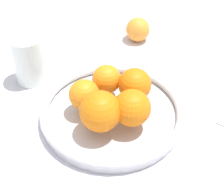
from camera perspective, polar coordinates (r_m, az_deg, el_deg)
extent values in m
plane|color=silver|center=(0.83, 0.00, -3.49)|extent=(4.00, 4.00, 0.00)
cylinder|color=silver|center=(0.82, 0.00, -3.15)|extent=(0.30, 0.30, 0.01)
torus|color=silver|center=(0.81, 0.00, -2.37)|extent=(0.31, 0.31, 0.02)
sphere|color=orange|center=(0.74, -1.80, -2.50)|extent=(0.08, 0.08, 0.08)
sphere|color=orange|center=(0.75, 3.27, -1.83)|extent=(0.08, 0.08, 0.08)
sphere|color=orange|center=(0.81, 3.49, 1.61)|extent=(0.07, 0.07, 0.07)
sphere|color=orange|center=(0.83, -0.82, 2.44)|extent=(0.06, 0.06, 0.06)
sphere|color=orange|center=(0.79, -4.25, 0.07)|extent=(0.07, 0.07, 0.07)
sphere|color=orange|center=(1.05, 3.95, 9.93)|extent=(0.07, 0.07, 0.07)
cylinder|color=silver|center=(0.91, -12.56, 5.32)|extent=(0.08, 0.08, 0.12)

